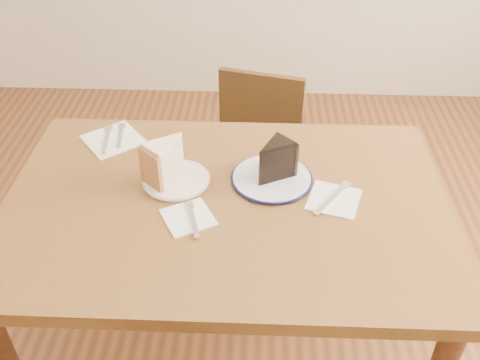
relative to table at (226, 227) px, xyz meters
name	(u,v)px	position (x,y,z in m)	size (l,w,h in m)	color
table	(226,227)	(0.00, 0.00, 0.00)	(1.20, 0.80, 0.75)	#4D2F15
chair_far	(252,169)	(0.06, 0.57, -0.22)	(0.47, 0.47, 0.78)	#301D0E
plate_cream	(176,180)	(-0.14, 0.08, 0.10)	(0.18, 0.18, 0.01)	white
plate_navy	(272,178)	(0.12, 0.09, 0.10)	(0.22, 0.22, 0.01)	silver
carrot_cake	(168,160)	(-0.16, 0.08, 0.17)	(0.08, 0.11, 0.11)	beige
chocolate_cake	(272,164)	(0.12, 0.09, 0.16)	(0.07, 0.11, 0.10)	black
napkin_cream	(188,217)	(-0.09, -0.08, 0.10)	(0.12, 0.12, 0.00)	white
napkin_navy	(334,199)	(0.29, 0.01, 0.10)	(0.13, 0.13, 0.00)	white
napkin_spare	(113,139)	(-0.37, 0.28, 0.10)	(0.16, 0.16, 0.00)	white
fork_cream	(193,220)	(-0.08, -0.09, 0.10)	(0.01, 0.14, 0.00)	white
knife_navy	(332,198)	(0.29, 0.01, 0.10)	(0.02, 0.17, 0.00)	silver
fork_spare	(120,136)	(-0.35, 0.29, 0.10)	(0.01, 0.14, 0.00)	silver
knife_spare	(106,140)	(-0.39, 0.27, 0.10)	(0.01, 0.16, 0.00)	silver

